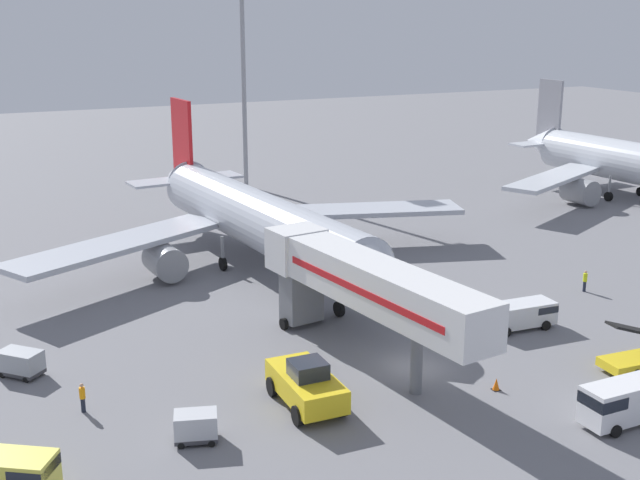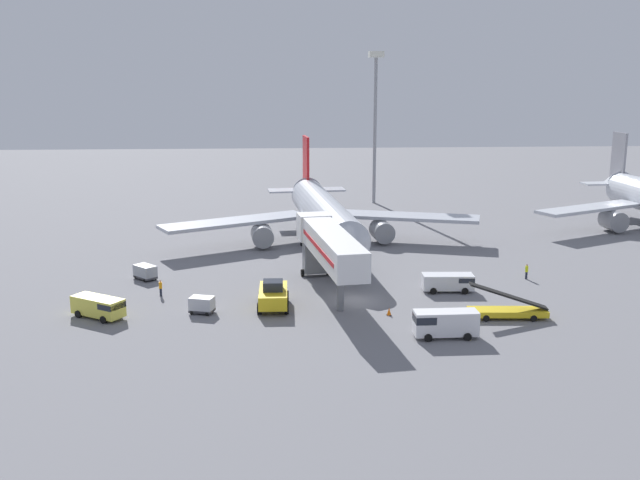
# 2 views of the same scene
# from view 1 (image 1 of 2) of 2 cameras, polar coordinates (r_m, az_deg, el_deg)

# --- Properties ---
(ground_plane) EXTENTS (300.00, 300.00, 0.00)m
(ground_plane) POSITION_cam_1_polar(r_m,az_deg,el_deg) (50.63, 6.61, -8.88)
(ground_plane) COLOR slate
(airplane_at_gate) EXTENTS (41.96, 41.34, 12.83)m
(airplane_at_gate) POSITION_cam_1_polar(r_m,az_deg,el_deg) (68.58, -4.67, 1.49)
(airplane_at_gate) COLOR #B7BCC6
(airplane_at_gate) RESTS_ON ground
(jet_bridge) EXTENTS (5.89, 20.02, 6.82)m
(jet_bridge) POSITION_cam_1_polar(r_m,az_deg,el_deg) (49.77, 2.72, -2.93)
(jet_bridge) COLOR silver
(jet_bridge) RESTS_ON ground
(pushback_tug) EXTENTS (3.01, 5.85, 2.75)m
(pushback_tug) POSITION_cam_1_polar(r_m,az_deg,el_deg) (45.24, -0.97, -10.08)
(pushback_tug) COLOR yellow
(pushback_tug) RESTS_ON ground
(service_van_mid_left) EXTENTS (5.40, 2.12, 2.33)m
(service_van_mid_left) POSITION_cam_1_polar(r_m,az_deg,el_deg) (46.29, 20.65, -10.48)
(service_van_mid_left) COLOR white
(service_van_mid_left) RESTS_ON ground
(service_van_far_center) EXTENTS (5.26, 2.43, 1.82)m
(service_van_far_center) POSITION_cam_1_polar(r_m,az_deg,el_deg) (57.55, 13.85, -5.03)
(service_van_far_center) COLOR silver
(service_van_far_center) RESTS_ON ground
(service_van_far_right) EXTENTS (5.33, 4.40, 1.92)m
(service_van_far_right) POSITION_cam_1_polar(r_m,az_deg,el_deg) (40.47, -21.44, -14.84)
(service_van_far_right) COLOR #E5DB4C
(service_van_far_right) RESTS_ON ground
(baggage_cart_near_right) EXTENTS (2.47, 1.98, 1.57)m
(baggage_cart_near_right) POSITION_cam_1_polar(r_m,az_deg,el_deg) (42.42, -8.70, -12.76)
(baggage_cart_near_right) COLOR #38383D
(baggage_cart_near_right) RESTS_ON ground
(baggage_cart_near_left) EXTENTS (2.80, 2.83, 1.58)m
(baggage_cart_near_left) POSITION_cam_1_polar(r_m,az_deg,el_deg) (52.05, -20.27, -8.05)
(baggage_cart_near_left) COLOR #38383D
(baggage_cart_near_left) RESTS_ON ground
(ground_crew_worker_foreground) EXTENTS (0.45, 0.45, 1.70)m
(ground_crew_worker_foreground) POSITION_cam_1_polar(r_m,az_deg,el_deg) (66.42, 18.09, -2.71)
(ground_crew_worker_foreground) COLOR #1E2333
(ground_crew_worker_foreground) RESTS_ON ground
(ground_crew_worker_midground) EXTENTS (0.45, 0.45, 1.69)m
(ground_crew_worker_midground) POSITION_cam_1_polar(r_m,az_deg,el_deg) (46.56, -16.32, -10.51)
(ground_crew_worker_midground) COLOR #1E2333
(ground_crew_worker_midground) RESTS_ON ground
(safety_cone_alpha) EXTENTS (0.47, 0.47, 0.72)m
(safety_cone_alpha) POSITION_cam_1_polar(r_m,az_deg,el_deg) (48.45, 12.26, -9.86)
(safety_cone_alpha) COLOR black
(safety_cone_alpha) RESTS_ON ground
(airplane_background) EXTENTS (38.73, 35.18, 12.84)m
(airplane_background) POSITION_cam_1_polar(r_m,az_deg,el_deg) (100.57, 20.97, 5.02)
(airplane_background) COLOR silver
(airplane_background) RESTS_ON ground
(apron_light_mast) EXTENTS (2.40, 2.40, 25.36)m
(apron_light_mast) POSITION_cam_1_polar(r_m,az_deg,el_deg) (100.25, -5.45, 13.67)
(apron_light_mast) COLOR #93969B
(apron_light_mast) RESTS_ON ground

